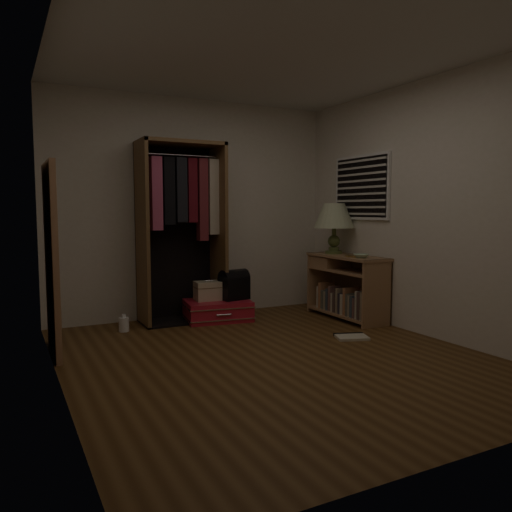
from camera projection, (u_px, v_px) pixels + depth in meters
name	position (u px, v px, depth m)	size (l,w,h in m)	color
ground	(275.00, 357.00, 4.36)	(4.00, 4.00, 0.00)	#543518
room_walls	(281.00, 185.00, 4.30)	(3.52, 4.02, 2.60)	silver
console_bookshelf	(345.00, 285.00, 5.94)	(0.42, 1.12, 0.75)	#9E714C
open_wardrobe	(182.00, 217.00, 5.72)	(0.95, 0.50, 2.05)	brown
floor_mirror	(52.00, 260.00, 4.40)	(0.06, 0.80, 1.70)	#A77451
pink_suitcase	(218.00, 310.00, 5.83)	(0.83, 0.65, 0.23)	red
train_case	(209.00, 291.00, 5.83)	(0.34, 0.25, 0.24)	beige
black_bag	(234.00, 284.00, 5.87)	(0.36, 0.27, 0.36)	black
table_lamp	(334.00, 217.00, 6.08)	(0.63, 0.63, 0.62)	#48592B
brass_tray	(356.00, 256.00, 5.74)	(0.30, 0.30, 0.01)	#B28C44
ceramic_bowl	(361.00, 256.00, 5.58)	(0.17, 0.17, 0.04)	#B0D1AE
white_jug	(124.00, 324.00, 5.28)	(0.14, 0.14, 0.19)	white
floor_book	(351.00, 336.00, 5.03)	(0.37, 0.34, 0.03)	beige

